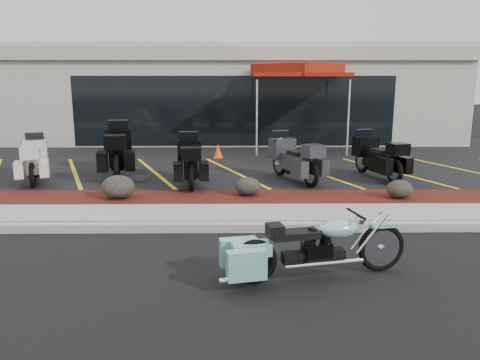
{
  "coord_description": "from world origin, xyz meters",
  "views": [
    {
      "loc": [
        0.03,
        -7.1,
        2.65
      ],
      "look_at": [
        0.12,
        1.2,
        0.87
      ],
      "focal_mm": 35.0,
      "sensor_mm": 36.0,
      "label": 1
    }
  ],
  "objects_px": {
    "popup_canopy": "(298,72)",
    "touring_white": "(36,154)",
    "traffic_cone": "(218,151)",
    "hero_cruiser": "(382,241)"
  },
  "relations": [
    {
      "from": "popup_canopy",
      "to": "touring_white",
      "type": "bearing_deg",
      "value": -143.88
    },
    {
      "from": "traffic_cone",
      "to": "popup_canopy",
      "type": "xyz_separation_m",
      "value": [
        2.81,
        1.99,
        2.55
      ]
    },
    {
      "from": "hero_cruiser",
      "to": "traffic_cone",
      "type": "xyz_separation_m",
      "value": [
        -2.6,
        8.99,
        -0.09
      ]
    },
    {
      "from": "hero_cruiser",
      "to": "popup_canopy",
      "type": "bearing_deg",
      "value": 76.69
    },
    {
      "from": "traffic_cone",
      "to": "hero_cruiser",
      "type": "bearing_deg",
      "value": -73.89
    },
    {
      "from": "hero_cruiser",
      "to": "traffic_cone",
      "type": "bearing_deg",
      "value": 93.92
    },
    {
      "from": "popup_canopy",
      "to": "traffic_cone",
      "type": "bearing_deg",
      "value": -141.98
    },
    {
      "from": "hero_cruiser",
      "to": "traffic_cone",
      "type": "height_order",
      "value": "hero_cruiser"
    },
    {
      "from": "popup_canopy",
      "to": "hero_cruiser",
      "type": "bearing_deg",
      "value": -88.36
    },
    {
      "from": "hero_cruiser",
      "to": "touring_white",
      "type": "relative_size",
      "value": 1.3
    }
  ]
}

